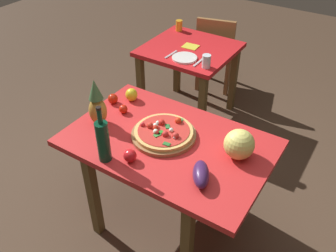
{
  "coord_description": "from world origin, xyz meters",
  "views": [
    {
      "loc": [
        0.94,
        -1.46,
        2.18
      ],
      "look_at": [
        -0.05,
        0.07,
        0.8
      ],
      "focal_mm": 38.57,
      "sensor_mm": 36.0,
      "label": 1
    }
  ],
  "objects_px": {
    "pizza_board": "(164,135)",
    "melon": "(239,144)",
    "tomato_at_corner": "(130,156)",
    "napkin_folded": "(191,46)",
    "fork_utensil": "(171,54)",
    "background_table": "(189,60)",
    "knife_utensil": "(199,62)",
    "pizza": "(164,131)",
    "pineapple_left": "(97,104)",
    "bell_pepper": "(131,95)",
    "drinking_glass_water": "(206,61)",
    "drinking_glass_juice": "(179,26)",
    "wine_bottle": "(103,140)",
    "tomato_beside_pepper": "(113,99)",
    "tomato_by_bottle": "(123,109)",
    "display_table": "(168,152)",
    "eggplant": "(201,174)",
    "dining_chair": "(216,49)",
    "dinner_plate": "(185,58)"
  },
  "relations": [
    {
      "from": "melon",
      "to": "napkin_folded",
      "type": "bearing_deg",
      "value": 130.35
    },
    {
      "from": "bell_pepper",
      "to": "drinking_glass_juice",
      "type": "bearing_deg",
      "value": 106.49
    },
    {
      "from": "display_table",
      "to": "drinking_glass_water",
      "type": "xyz_separation_m",
      "value": [
        -0.26,
        0.98,
        0.15
      ]
    },
    {
      "from": "bell_pepper",
      "to": "fork_utensil",
      "type": "relative_size",
      "value": 0.53
    },
    {
      "from": "bell_pepper",
      "to": "pizza_board",
      "type": "bearing_deg",
      "value": -28.13
    },
    {
      "from": "pizza",
      "to": "drinking_glass_water",
      "type": "xyz_separation_m",
      "value": [
        -0.21,
        0.96,
        0.01
      ]
    },
    {
      "from": "background_table",
      "to": "tomato_beside_pepper",
      "type": "bearing_deg",
      "value": -89.79
    },
    {
      "from": "pizza",
      "to": "pineapple_left",
      "type": "bearing_deg",
      "value": -165.71
    },
    {
      "from": "tomato_by_bottle",
      "to": "bell_pepper",
      "type": "bearing_deg",
      "value": 107.7
    },
    {
      "from": "background_table",
      "to": "fork_utensil",
      "type": "distance_m",
      "value": 0.27
    },
    {
      "from": "wine_bottle",
      "to": "tomato_by_bottle",
      "type": "bearing_deg",
      "value": 115.56
    },
    {
      "from": "tomato_at_corner",
      "to": "pizza",
      "type": "bearing_deg",
      "value": 82.66
    },
    {
      "from": "tomato_at_corner",
      "to": "napkin_folded",
      "type": "distance_m",
      "value": 1.61
    },
    {
      "from": "background_table",
      "to": "knife_utensil",
      "type": "height_order",
      "value": "knife_utensil"
    },
    {
      "from": "background_table",
      "to": "tomato_by_bottle",
      "type": "xyz_separation_m",
      "value": [
        0.14,
        -1.16,
        0.16
      ]
    },
    {
      "from": "background_table",
      "to": "melon",
      "type": "height_order",
      "value": "melon"
    },
    {
      "from": "pizza_board",
      "to": "dinner_plate",
      "type": "bearing_deg",
      "value": 113.74
    },
    {
      "from": "melon",
      "to": "bell_pepper",
      "type": "bearing_deg",
      "value": 170.62
    },
    {
      "from": "drinking_glass_juice",
      "to": "knife_utensil",
      "type": "bearing_deg",
      "value": -45.08
    },
    {
      "from": "pizza_board",
      "to": "melon",
      "type": "height_order",
      "value": "melon"
    },
    {
      "from": "eggplant",
      "to": "pineapple_left",
      "type": "bearing_deg",
      "value": 172.99
    },
    {
      "from": "dining_chair",
      "to": "drinking_glass_juice",
      "type": "bearing_deg",
      "value": 36.11
    },
    {
      "from": "dinner_plate",
      "to": "tomato_by_bottle",
      "type": "bearing_deg",
      "value": -86.05
    },
    {
      "from": "drinking_glass_juice",
      "to": "dinner_plate",
      "type": "bearing_deg",
      "value": -54.21
    },
    {
      "from": "dinner_plate",
      "to": "display_table",
      "type": "bearing_deg",
      "value": -64.53
    },
    {
      "from": "pizza",
      "to": "drinking_glass_juice",
      "type": "distance_m",
      "value": 1.71
    },
    {
      "from": "wine_bottle",
      "to": "knife_utensil",
      "type": "height_order",
      "value": "wine_bottle"
    },
    {
      "from": "tomato_at_corner",
      "to": "dining_chair",
      "type": "bearing_deg",
      "value": 102.96
    },
    {
      "from": "pineapple_left",
      "to": "dinner_plate",
      "type": "height_order",
      "value": "pineapple_left"
    },
    {
      "from": "fork_utensil",
      "to": "napkin_folded",
      "type": "distance_m",
      "value": 0.25
    },
    {
      "from": "pineapple_left",
      "to": "drinking_glass_water",
      "type": "bearing_deg",
      "value": 77.97
    },
    {
      "from": "pineapple_left",
      "to": "drinking_glass_juice",
      "type": "height_order",
      "value": "pineapple_left"
    },
    {
      "from": "drinking_glass_water",
      "to": "dining_chair",
      "type": "bearing_deg",
      "value": 110.14
    },
    {
      "from": "knife_utensil",
      "to": "bell_pepper",
      "type": "bearing_deg",
      "value": -99.68
    },
    {
      "from": "wine_bottle",
      "to": "tomato_beside_pepper",
      "type": "xyz_separation_m",
      "value": [
        -0.34,
        0.48,
        -0.1
      ]
    },
    {
      "from": "display_table",
      "to": "pineapple_left",
      "type": "relative_size",
      "value": 3.9
    },
    {
      "from": "display_table",
      "to": "wine_bottle",
      "type": "distance_m",
      "value": 0.47
    },
    {
      "from": "pizza",
      "to": "melon",
      "type": "distance_m",
      "value": 0.48
    },
    {
      "from": "pineapple_left",
      "to": "tomato_beside_pepper",
      "type": "relative_size",
      "value": 4.52
    },
    {
      "from": "eggplant",
      "to": "tomato_at_corner",
      "type": "relative_size",
      "value": 2.58
    },
    {
      "from": "tomato_at_corner",
      "to": "drinking_glass_water",
      "type": "bearing_deg",
      "value": 97.68
    },
    {
      "from": "pineapple_left",
      "to": "drinking_glass_water",
      "type": "relative_size",
      "value": 2.94
    },
    {
      "from": "fork_utensil",
      "to": "tomato_at_corner",
      "type": "bearing_deg",
      "value": -64.59
    },
    {
      "from": "drinking_glass_juice",
      "to": "dining_chair",
      "type": "bearing_deg",
      "value": 50.11
    },
    {
      "from": "dinner_plate",
      "to": "wine_bottle",
      "type": "bearing_deg",
      "value": -78.82
    },
    {
      "from": "display_table",
      "to": "eggplant",
      "type": "relative_size",
      "value": 6.36
    },
    {
      "from": "melon",
      "to": "tomato_by_bottle",
      "type": "xyz_separation_m",
      "value": [
        -0.84,
        -0.01,
        -0.06
      ]
    },
    {
      "from": "pizza",
      "to": "tomato_by_bottle",
      "type": "relative_size",
      "value": 6.14
    },
    {
      "from": "tomato_by_bottle",
      "to": "tomato_beside_pepper",
      "type": "bearing_deg",
      "value": 157.73
    },
    {
      "from": "drinking_glass_water",
      "to": "drinking_glass_juice",
      "type": "bearing_deg",
      "value": 137.6
    }
  ]
}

